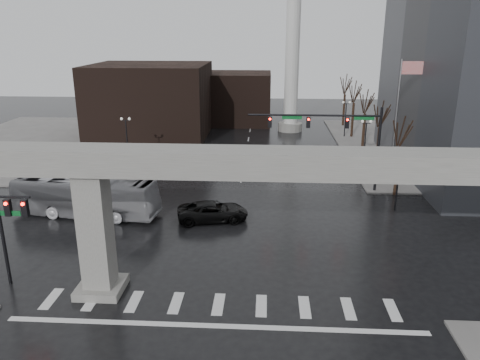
{
  "coord_description": "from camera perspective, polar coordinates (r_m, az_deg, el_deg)",
  "views": [
    {
      "loc": [
        2.53,
        -23.62,
        14.72
      ],
      "look_at": [
        0.7,
        7.75,
        4.5
      ],
      "focal_mm": 35.0,
      "sensor_mm": 36.0,
      "label": 1
    }
  ],
  "objects": [
    {
      "name": "ground",
      "position": [
        27.95,
        -2.42,
        -13.79
      ],
      "size": [
        160.0,
        160.0,
        0.0
      ],
      "primitive_type": "plane",
      "color": "black",
      "rests_on": "ground"
    },
    {
      "name": "sidewalk_ne",
      "position": [
        65.73,
        24.21,
        3.54
      ],
      "size": [
        28.0,
        36.0,
        0.15
      ],
      "primitive_type": "cube",
      "color": "slate",
      "rests_on": "ground"
    },
    {
      "name": "sidewalk_nw",
      "position": [
        67.7,
        -21.74,
        4.23
      ],
      "size": [
        28.0,
        36.0,
        0.15
      ],
      "primitive_type": "cube",
      "color": "slate",
      "rests_on": "ground"
    },
    {
      "name": "elevated_guideway",
      "position": [
        24.92,
        0.26,
        -0.32
      ],
      "size": [
        48.0,
        2.6,
        8.7
      ],
      "color": "#989690",
      "rests_on": "ground"
    },
    {
      "name": "building_far_left",
      "position": [
        68.37,
        -10.84,
        9.53
      ],
      "size": [
        16.0,
        14.0,
        10.0
      ],
      "primitive_type": "cube",
      "color": "black",
      "rests_on": "ground"
    },
    {
      "name": "building_far_mid",
      "position": [
        76.51,
        -0.09,
        9.96
      ],
      "size": [
        10.0,
        10.0,
        8.0
      ],
      "primitive_type": "cube",
      "color": "black",
      "rests_on": "ground"
    },
    {
      "name": "smokestack",
      "position": [
        69.72,
        6.47,
        16.78
      ],
      "size": [
        3.6,
        3.6,
        30.0
      ],
      "color": "silver",
      "rests_on": "ground"
    },
    {
      "name": "signal_mast_arm",
      "position": [
        43.82,
        11.81,
        5.93
      ],
      "size": [
        12.12,
        0.43,
        8.0
      ],
      "color": "black",
      "rests_on": "ground"
    },
    {
      "name": "signal_left_pole",
      "position": [
        30.23,
        -26.3,
        -4.58
      ],
      "size": [
        2.3,
        0.3,
        6.0
      ],
      "color": "black",
      "rests_on": "ground"
    },
    {
      "name": "flagpole_assembly",
      "position": [
        47.92,
        18.96,
        8.42
      ],
      "size": [
        2.06,
        0.12,
        12.0
      ],
      "color": "silver",
      "rests_on": "ground"
    },
    {
      "name": "lamp_right_0",
      "position": [
        40.77,
        18.81,
        1.02
      ],
      "size": [
        1.22,
        0.32,
        5.11
      ],
      "color": "black",
      "rests_on": "ground"
    },
    {
      "name": "lamp_right_1",
      "position": [
        53.96,
        15.06,
        5.37
      ],
      "size": [
        1.22,
        0.32,
        5.11
      ],
      "color": "black",
      "rests_on": "ground"
    },
    {
      "name": "lamp_right_2",
      "position": [
        67.48,
        12.77,
        7.98
      ],
      "size": [
        1.22,
        0.32,
        5.11
      ],
      "color": "black",
      "rests_on": "ground"
    },
    {
      "name": "lamp_left_0",
      "position": [
        42.41,
        -19.01,
        1.63
      ],
      "size": [
        1.22,
        0.32,
        5.11
      ],
      "color": "black",
      "rests_on": "ground"
    },
    {
      "name": "lamp_left_1",
      "position": [
        55.21,
        -13.68,
        5.75
      ],
      "size": [
        1.22,
        0.32,
        5.11
      ],
      "color": "black",
      "rests_on": "ground"
    },
    {
      "name": "lamp_left_2",
      "position": [
        68.48,
        -10.35,
        8.28
      ],
      "size": [
        1.22,
        0.32,
        5.11
      ],
      "color": "black",
      "rests_on": "ground"
    },
    {
      "name": "tree_right_0",
      "position": [
        44.95,
        18.7,
        1.65
      ],
      "size": [
        1.09,
        1.58,
        7.5
      ],
      "color": "black",
      "rests_on": "ground"
    },
    {
      "name": "tree_right_1",
      "position": [
        52.43,
        16.53,
        4.18
      ],
      "size": [
        1.09,
        1.61,
        7.67
      ],
      "color": "black",
      "rests_on": "ground"
    },
    {
      "name": "tree_right_2",
      "position": [
        60.05,
        14.89,
        6.07
      ],
      "size": [
        1.1,
        1.63,
        7.85
      ],
      "color": "black",
      "rests_on": "ground"
    },
    {
      "name": "tree_right_3",
      "position": [
        67.75,
        13.61,
        7.54
      ],
      "size": [
        1.11,
        1.66,
        8.02
      ],
      "color": "black",
      "rests_on": "ground"
    },
    {
      "name": "tree_right_4",
      "position": [
        75.52,
        12.59,
        8.7
      ],
      "size": [
        1.12,
        1.69,
        8.19
      ],
      "color": "black",
      "rests_on": "ground"
    },
    {
      "name": "pickup_truck",
      "position": [
        37.49,
        -3.34,
        -3.85
      ],
      "size": [
        6.01,
        3.63,
        1.56
      ],
      "primitive_type": "imported",
      "rotation": [
        0.0,
        0.0,
        1.77
      ],
      "color": "black",
      "rests_on": "ground"
    },
    {
      "name": "city_bus",
      "position": [
        40.17,
        -18.32,
        -1.89
      ],
      "size": [
        12.28,
        4.28,
        3.35
      ],
      "primitive_type": "imported",
      "rotation": [
        0.0,
        0.0,
        1.45
      ],
      "color": "#A4A3A8",
      "rests_on": "ground"
    },
    {
      "name": "far_car",
      "position": [
        52.25,
        -0.94,
        2.47
      ],
      "size": [
        1.88,
        4.31,
        1.44
      ],
      "primitive_type": "imported",
      "rotation": [
        0.0,
        0.0,
        0.04
      ],
      "color": "black",
      "rests_on": "ground"
    }
  ]
}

